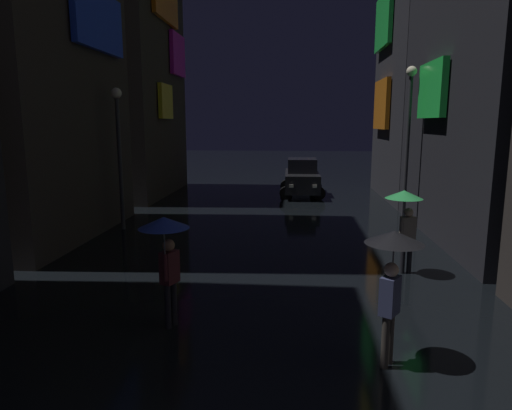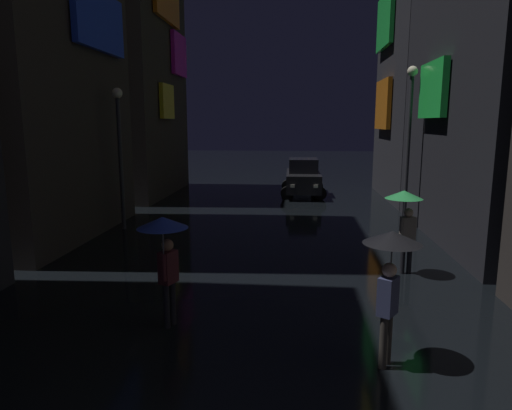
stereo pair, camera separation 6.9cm
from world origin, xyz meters
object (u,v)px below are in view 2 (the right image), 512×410
(pedestrian_foreground_left_blue, at_px, (164,241))
(streetlamp_left_far, at_px, (120,141))
(pedestrian_foreground_right_black, at_px, (391,261))
(car_distant, at_px, (303,178))
(streetlamp_right_far, at_px, (409,129))
(pedestrian_near_crossing_green, at_px, (405,209))

(pedestrian_foreground_left_blue, height_order, streetlamp_left_far, streetlamp_left_far)
(pedestrian_foreground_right_black, height_order, streetlamp_left_far, streetlamp_left_far)
(pedestrian_foreground_left_blue, bearing_deg, car_distant, 80.55)
(streetlamp_right_far, bearing_deg, pedestrian_foreground_left_blue, -124.94)
(pedestrian_foreground_right_black, relative_size, pedestrian_near_crossing_green, 1.00)
(pedestrian_foreground_right_black, bearing_deg, pedestrian_foreground_left_blue, 167.52)
(pedestrian_foreground_right_black, relative_size, streetlamp_left_far, 0.43)
(car_distant, bearing_deg, pedestrian_near_crossing_green, -79.32)
(pedestrian_near_crossing_green, bearing_deg, streetlamp_right_far, 76.94)
(pedestrian_near_crossing_green, distance_m, streetlamp_right_far, 5.78)
(pedestrian_foreground_left_blue, distance_m, car_distant, 16.14)
(pedestrian_foreground_left_blue, relative_size, streetlamp_right_far, 0.38)
(streetlamp_left_far, bearing_deg, car_distant, 51.88)
(streetlamp_left_far, bearing_deg, streetlamp_right_far, 6.78)
(car_distant, bearing_deg, pedestrian_foreground_right_black, -86.16)
(pedestrian_foreground_right_black, distance_m, car_distant, 16.80)
(car_distant, height_order, streetlamp_left_far, streetlamp_left_far)
(streetlamp_left_far, bearing_deg, pedestrian_foreground_right_black, -48.48)
(pedestrian_near_crossing_green, height_order, streetlamp_left_far, streetlamp_left_far)
(pedestrian_near_crossing_green, bearing_deg, car_distant, 100.68)
(pedestrian_foreground_left_blue, relative_size, streetlamp_left_far, 0.43)
(streetlamp_right_far, bearing_deg, pedestrian_near_crossing_green, -103.06)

